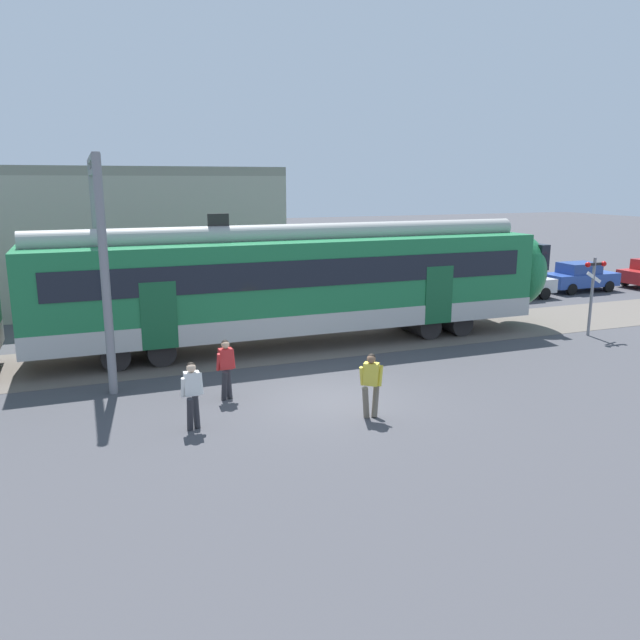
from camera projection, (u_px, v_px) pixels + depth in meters
name	position (u px, v px, depth m)	size (l,w,h in m)	color
ground_plane	(330.00, 399.00, 16.92)	(160.00, 160.00, 0.00)	#424247
commuter_train	(33.00, 299.00, 19.11)	(38.05, 3.07, 4.73)	#B7B7B2
pedestrian_white	(192.00, 391.00, 14.69)	(0.54, 0.63, 1.67)	#28282D
pedestrian_red	(226.00, 365.00, 16.72)	(0.53, 0.64, 1.67)	#28282D
pedestrian_yellow	(371.00, 381.00, 15.40)	(0.67, 0.47, 1.67)	#6B6051
parked_car_silver	(514.00, 283.00, 31.12)	(4.04, 1.84, 1.54)	#B7BABF
parked_car_blue	(580.00, 277.00, 33.25)	(4.00, 1.76, 1.54)	#284799
catenary_gantry	(98.00, 229.00, 19.38)	(0.24, 6.64, 6.53)	gray
crossing_signal	(593.00, 284.00, 23.42)	(0.96, 0.22, 3.00)	gray
background_building	(79.00, 239.00, 28.27)	(18.16, 5.00, 9.20)	gray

